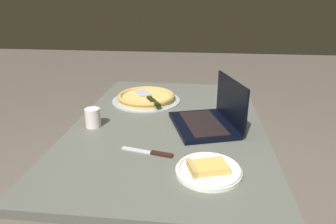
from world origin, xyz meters
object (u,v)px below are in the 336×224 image
(pizza_plate, at_px, (208,170))
(table_knife, at_px, (152,153))
(pizza_tray, at_px, (146,97))
(drink_cup, at_px, (93,117))
(dining_table, at_px, (169,137))
(laptop, at_px, (211,118))

(pizza_plate, xyz_separation_m, table_knife, (-0.11, -0.20, -0.01))
(pizza_tray, relative_size, drink_cup, 4.43)
(dining_table, xyz_separation_m, drink_cup, (0.08, -0.32, 0.12))
(dining_table, bearing_deg, table_knife, -5.33)
(laptop, distance_m, drink_cup, 0.52)
(laptop, xyz_separation_m, table_knife, (0.27, -0.22, -0.04))
(drink_cup, bearing_deg, pizza_tray, 154.89)
(laptop, height_order, table_knife, laptop)
(pizza_plate, height_order, pizza_tray, pizza_tray)
(dining_table, xyz_separation_m, table_knife, (0.30, -0.03, 0.08))
(pizza_plate, bearing_deg, drink_cup, -122.69)
(table_knife, relative_size, drink_cup, 2.39)
(pizza_plate, xyz_separation_m, pizza_tray, (-0.68, -0.33, 0.01))
(pizza_tray, xyz_separation_m, drink_cup, (0.36, -0.17, 0.02))
(table_knife, bearing_deg, pizza_tray, -167.64)
(laptop, distance_m, table_knife, 0.35)
(laptop, height_order, pizza_tray, laptop)
(laptop, bearing_deg, drink_cup, -83.19)
(dining_table, bearing_deg, drink_cup, -75.49)
(drink_cup, bearing_deg, laptop, 96.81)
(pizza_plate, height_order, table_knife, pizza_plate)
(pizza_tray, bearing_deg, dining_table, 28.81)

